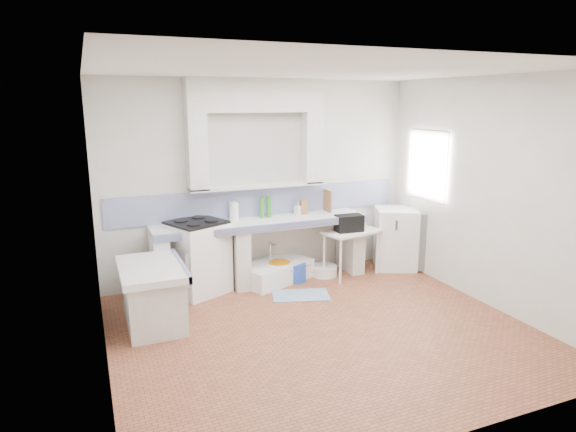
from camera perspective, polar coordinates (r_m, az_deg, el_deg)
name	(u,v)px	position (r m, az deg, el deg)	size (l,w,h in m)	color
floor	(322,331)	(5.71, 3.93, -12.94)	(4.50, 4.50, 0.00)	brown
ceiling	(326,70)	(5.15, 4.42, 16.36)	(4.50, 4.50, 0.00)	silver
wall_back	(261,181)	(7.07, -3.10, 4.05)	(4.50, 4.50, 0.00)	silver
wall_front	(453,264)	(3.64, 18.40, -5.19)	(4.50, 4.50, 0.00)	silver
wall_left	(96,228)	(4.72, -21.10, -1.29)	(4.50, 4.50, 0.00)	silver
wall_right	(489,193)	(6.56, 22.06, 2.42)	(4.50, 4.50, 0.00)	silver
alcove_mass	(256,95)	(6.83, -3.68, 13.63)	(1.90, 0.25, 0.45)	silver
window_frame	(438,165)	(7.53, 16.80, 5.61)	(0.35, 0.86, 1.06)	#352211
lace_valance	(432,139)	(7.41, 16.11, 8.49)	(0.01, 0.84, 0.24)	white
counter_slab	(262,223)	(6.86, -3.00, -0.81)	(3.00, 0.60, 0.08)	white
counter_lip	(269,228)	(6.61, -2.19, -1.35)	(3.00, 0.04, 0.10)	navy
counter_pier_left	(160,267)	(6.68, -14.41, -5.64)	(0.20, 0.55, 0.82)	silver
counter_pier_mid	(238,257)	(6.88, -5.71, -4.72)	(0.20, 0.55, 0.82)	silver
counter_pier_right	(350,244)	(7.54, 7.13, -3.17)	(0.20, 0.55, 0.82)	silver
peninsula_top	(151,269)	(5.82, -15.36, -5.86)	(0.70, 1.10, 0.08)	white
peninsula_base	(153,298)	(5.94, -15.16, -9.06)	(0.60, 1.00, 0.62)	silver
peninsula_lip	(181,265)	(5.86, -12.15, -5.54)	(0.04, 1.10, 0.10)	navy
backsplash	(262,202)	(7.11, -3.03, 1.64)	(4.27, 0.03, 0.40)	navy
stove	(198,258)	(6.72, -10.29, -4.76)	(0.67, 0.64, 0.94)	white
sink	(275,273)	(7.11, -1.45, -6.49)	(1.03, 0.56, 0.25)	white
side_table	(351,253)	(7.33, 7.20, -4.23)	(0.82, 0.45, 0.04)	white
fridge	(395,238)	(7.78, 12.19, -2.49)	(0.60, 0.60, 0.92)	white
bucket_red	(259,277)	(6.94, -3.29, -6.95)	(0.28, 0.28, 0.26)	#B60602
bucket_orange	(279,272)	(7.10, -0.99, -6.38)	(0.31, 0.31, 0.28)	orange
bucket_blue	(296,272)	(7.10, 0.93, -6.44)	(0.28, 0.28, 0.27)	#2548B6
basin_white	(324,271)	(7.37, 4.15, -6.24)	(0.38, 0.38, 0.15)	white
water_bottle_a	(270,267)	(7.25, -2.03, -5.85)	(0.08, 0.08, 0.31)	silver
water_bottle_b	(282,267)	(7.32, -0.74, -5.80)	(0.07, 0.07, 0.28)	silver
black_bag	(349,223)	(7.16, 6.99, -0.81)	(0.38, 0.22, 0.24)	black
green_bottle_a	(262,208)	(6.98, -3.04, 0.98)	(0.06, 0.06, 0.29)	#297724
green_bottle_b	(269,207)	(7.01, -2.22, 1.09)	(0.07, 0.07, 0.30)	#297724
knife_block	(303,207)	(7.22, 1.78, 1.05)	(0.10, 0.08, 0.21)	olive
cutting_board	(328,201)	(7.37, 4.55, 1.73)	(0.02, 0.24, 0.32)	olive
paper_towel	(234,211)	(6.86, -6.22, 0.54)	(0.13, 0.13, 0.25)	white
soap_bottle	(298,208)	(7.19, 1.14, 0.92)	(0.08, 0.09, 0.19)	white
rug	(301,295)	(6.63, 1.46, -9.05)	(0.74, 0.42, 0.01)	#275084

